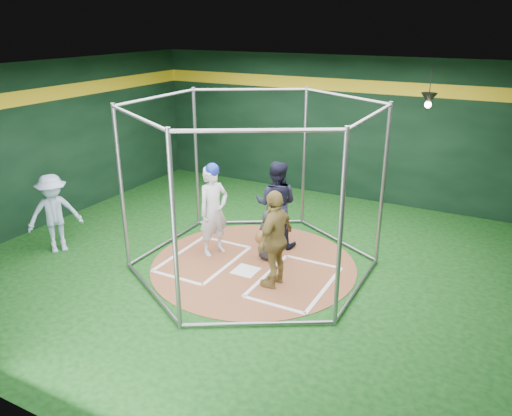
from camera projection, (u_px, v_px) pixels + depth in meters
The scene contains 12 objects.
room_shell at pixel (254, 175), 8.67m from camera, with size 10.10×9.10×3.53m.
clay_disc at pixel (253, 265), 9.28m from camera, with size 3.80×3.80×0.01m, color brown.
home_plate at pixel (246, 271), 9.03m from camera, with size 0.43×0.43×0.01m, color white.
batter_box_left at pixel (203, 259), 9.49m from camera, with size 1.17×1.77×0.01m.
batter_box_right at pixel (295, 282), 8.66m from camera, with size 1.17×1.77×0.01m.
batting_cage at pixel (253, 189), 8.75m from camera, with size 4.05×4.67×3.00m.
pendant_lamp_near at pixel (429, 99), 10.33m from camera, with size 0.34×0.34×0.90m.
batter_figure at pixel (214, 209), 9.43m from camera, with size 0.63×0.75×1.81m.
visitor_leopard at pixel (275, 239), 8.29m from camera, with size 1.00×0.41×1.70m, color tan.
catcher_figure at pixel (268, 235), 9.30m from camera, with size 0.49×0.55×0.98m.
umpire at pixel (276, 204), 9.79m from camera, with size 0.85×0.66×1.74m, color black.
bystander_blue at pixel (54, 214), 9.59m from camera, with size 1.01×0.58×1.56m, color #96A9C7.
Camera 1 is at (3.93, -7.32, 4.28)m, focal length 35.00 mm.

